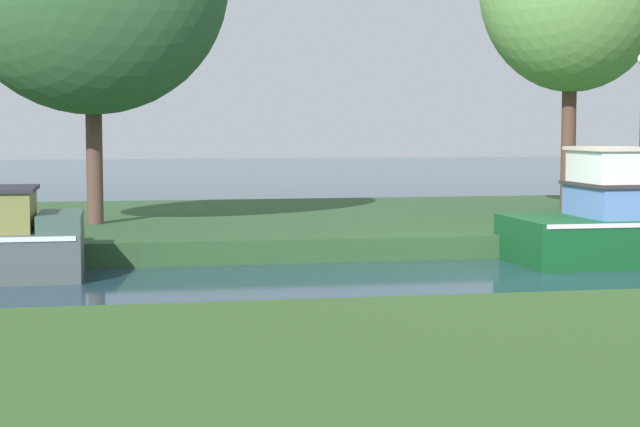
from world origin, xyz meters
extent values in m
plane|color=#203949|center=(0.00, 0.00, 0.00)|extent=(120.00, 120.00, 0.00)
cube|color=#2D4F2B|center=(0.00, 7.00, 0.20)|extent=(72.00, 10.00, 0.40)
cube|color=#3E584E|center=(-6.90, 1.20, 0.84)|extent=(0.65, 1.58, 0.26)
cube|color=white|center=(2.09, 1.20, 1.58)|extent=(1.05, 1.39, 0.59)
cube|color=beige|center=(2.09, 1.20, 1.91)|extent=(1.15, 1.47, 0.06)
cylinder|color=brown|center=(-6.47, 5.62, 2.01)|extent=(0.31, 0.31, 3.21)
cylinder|color=brown|center=(3.91, 7.09, 2.24)|extent=(0.32, 0.32, 3.69)
camera|label=1|loc=(-6.05, -15.37, 2.29)|focal=59.88mm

